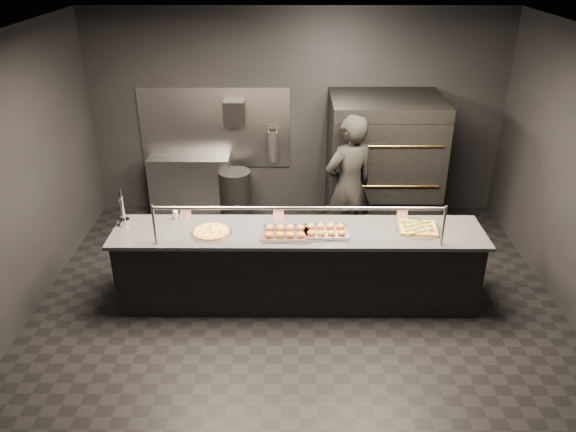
% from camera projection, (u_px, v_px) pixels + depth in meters
% --- Properties ---
extents(room, '(6.04, 6.00, 3.00)m').
position_uv_depth(room, '(296.00, 181.00, 5.96)').
color(room, black).
rests_on(room, ground).
extents(service_counter, '(4.10, 0.78, 1.37)m').
position_uv_depth(service_counter, '(298.00, 266.00, 6.38)').
color(service_counter, black).
rests_on(service_counter, ground).
extents(pizza_oven, '(1.50, 1.23, 1.91)m').
position_uv_depth(pizza_oven, '(382.00, 164.00, 7.85)').
color(pizza_oven, black).
rests_on(pizza_oven, ground).
extents(prep_shelf, '(1.20, 0.35, 0.90)m').
position_uv_depth(prep_shelf, '(191.00, 186.00, 8.47)').
color(prep_shelf, '#99999E').
rests_on(prep_shelf, ground).
extents(towel_dispenser, '(0.30, 0.20, 0.35)m').
position_uv_depth(towel_dispenser, '(234.00, 113.00, 8.04)').
color(towel_dispenser, black).
rests_on(towel_dispenser, room).
extents(fire_extinguisher, '(0.14, 0.14, 0.51)m').
position_uv_depth(fire_extinguisher, '(273.00, 146.00, 8.26)').
color(fire_extinguisher, '#B2B2B7').
rests_on(fire_extinguisher, room).
extents(beer_tap, '(0.12, 0.18, 0.47)m').
position_uv_depth(beer_tap, '(123.00, 214.00, 6.24)').
color(beer_tap, silver).
rests_on(beer_tap, service_counter).
extents(round_pizza, '(0.45, 0.45, 0.03)m').
position_uv_depth(round_pizza, '(211.00, 232.00, 6.12)').
color(round_pizza, silver).
rests_on(round_pizza, service_counter).
extents(slider_tray_a, '(0.54, 0.43, 0.08)m').
position_uv_depth(slider_tray_a, '(285.00, 232.00, 6.08)').
color(slider_tray_a, silver).
rests_on(slider_tray_a, service_counter).
extents(slider_tray_b, '(0.54, 0.44, 0.08)m').
position_uv_depth(slider_tray_b, '(326.00, 231.00, 6.11)').
color(slider_tray_b, silver).
rests_on(slider_tray_b, service_counter).
extents(square_pizza, '(0.51, 0.51, 0.05)m').
position_uv_depth(square_pizza, '(418.00, 228.00, 6.19)').
color(square_pizza, silver).
rests_on(square_pizza, service_counter).
extents(condiment_jar, '(0.15, 0.06, 0.10)m').
position_uv_depth(condiment_jar, '(178.00, 215.00, 6.41)').
color(condiment_jar, silver).
rests_on(condiment_jar, service_counter).
extents(tent_cards, '(2.59, 0.04, 0.15)m').
position_uv_depth(tent_cards, '(289.00, 213.00, 6.39)').
color(tent_cards, white).
rests_on(tent_cards, service_counter).
extents(trash_bin, '(0.47, 0.47, 0.78)m').
position_uv_depth(trash_bin, '(235.00, 196.00, 8.27)').
color(trash_bin, black).
rests_on(trash_bin, ground).
extents(worker, '(0.83, 0.72, 1.90)m').
position_uv_depth(worker, '(349.00, 187.00, 7.17)').
color(worker, black).
rests_on(worker, ground).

